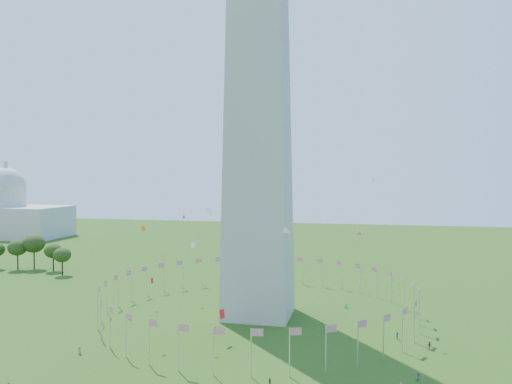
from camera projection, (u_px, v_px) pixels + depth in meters
flag_ring at (259, 298)px, 129.89m from camera, size 80.24×80.24×9.00m
capitol_building at (6, 198)px, 294.31m from camera, size 70.00×35.00×46.00m
kites_aloft at (274, 257)px, 103.44m from camera, size 87.54×80.11×39.15m
tree_line_west at (14, 255)px, 192.38m from camera, size 55.22×16.18×13.23m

